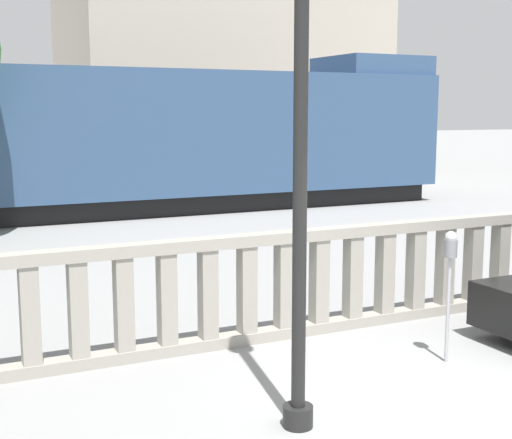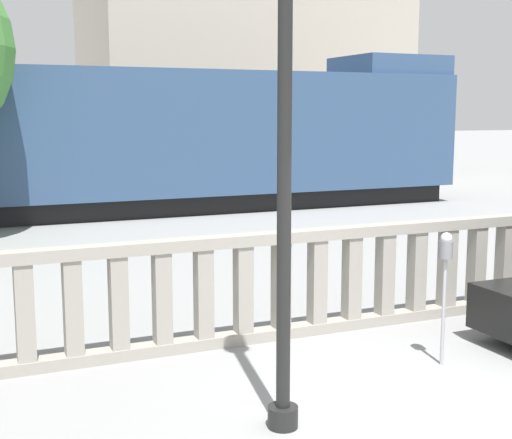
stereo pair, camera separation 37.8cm
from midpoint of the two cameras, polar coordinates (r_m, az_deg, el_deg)
ground_plane at (r=7.18m, az=18.33°, el=-15.33°), size 160.00×160.00×0.00m
balustrade at (r=9.29m, az=6.09°, el=-4.95°), size 12.33×0.24×1.37m
lamppost at (r=6.18m, az=4.08°, el=8.17°), size 0.32×0.32×5.10m
parking_meter at (r=8.31m, az=16.19°, el=-3.22°), size 0.15×0.15×1.53m
train_near at (r=19.75m, az=-18.54°, el=5.94°), size 26.68×3.09×4.58m
building_block at (r=33.80m, az=-0.78°, el=13.38°), size 13.96×7.77×11.28m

